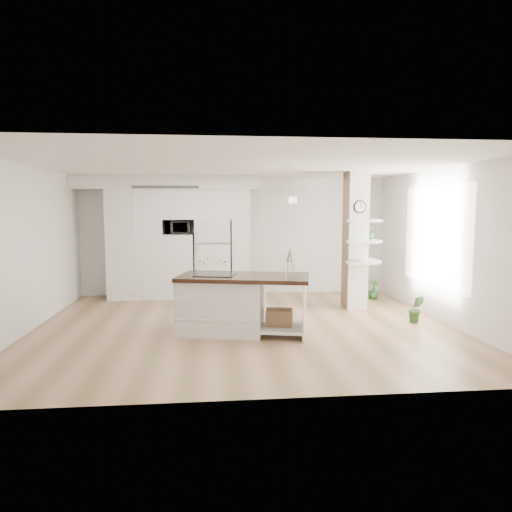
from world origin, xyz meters
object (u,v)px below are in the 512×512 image
at_px(refrigerator, 212,258).
at_px(floor_plant_a, 416,309).
at_px(bookshelf, 134,287).
at_px(kitchen_island, 229,302).

height_order(refrigerator, floor_plant_a, refrigerator).
bearing_deg(refrigerator, floor_plant_a, -37.91).
bearing_deg(bookshelf, floor_plant_a, -23.36).
bearing_deg(kitchen_island, bookshelf, 137.71).
bearing_deg(floor_plant_a, bookshelf, 154.00).
relative_size(kitchen_island, floor_plant_a, 4.58).
xyz_separation_m(refrigerator, floor_plant_a, (3.52, -2.74, -0.63)).
bearing_deg(bookshelf, kitchen_island, -52.43).
relative_size(bookshelf, floor_plant_a, 1.34).
bearing_deg(bookshelf, refrigerator, 8.76).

